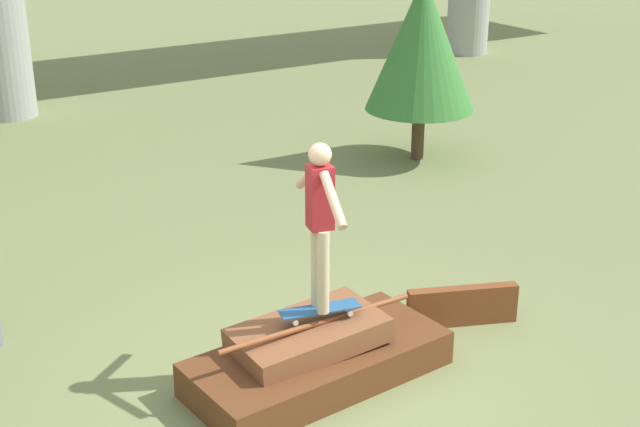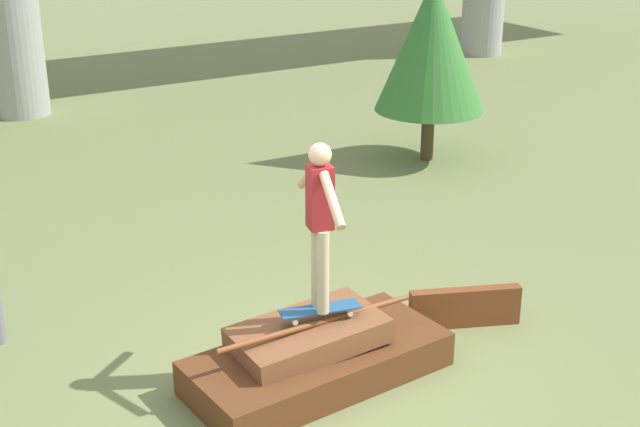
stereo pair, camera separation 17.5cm
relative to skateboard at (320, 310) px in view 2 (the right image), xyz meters
The scene contains 6 objects.
ground_plane 0.73m from the skateboard, 135.19° to the right, with size 80.00×80.00×0.00m, color olive.
scrap_pile 0.49m from the skateboard, 150.40° to the right, with size 2.65×1.33×0.65m.
scrap_plank_loose 1.95m from the skateboard, ahead, with size 1.20×0.59×0.44m.
skateboard is the anchor object (origin of this frame).
skater 0.98m from the skateboard, 90.00° to the left, with size 0.36×1.22×1.67m.
tree_mid_back 7.32m from the skateboard, 44.18° to the left, with size 1.84×1.84×3.11m.
Camera 2 is at (-3.90, -6.52, 4.74)m, focal length 50.00 mm.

